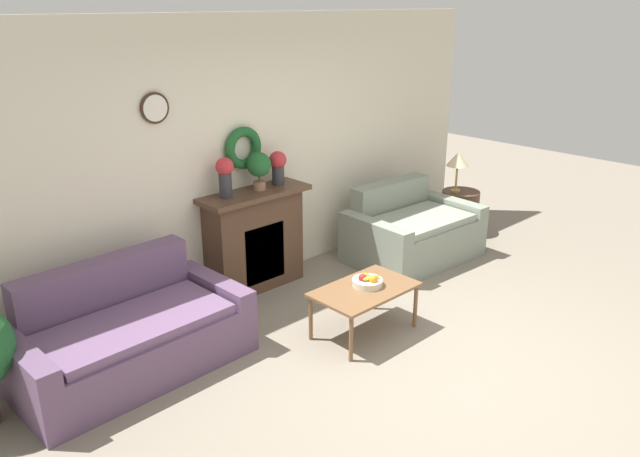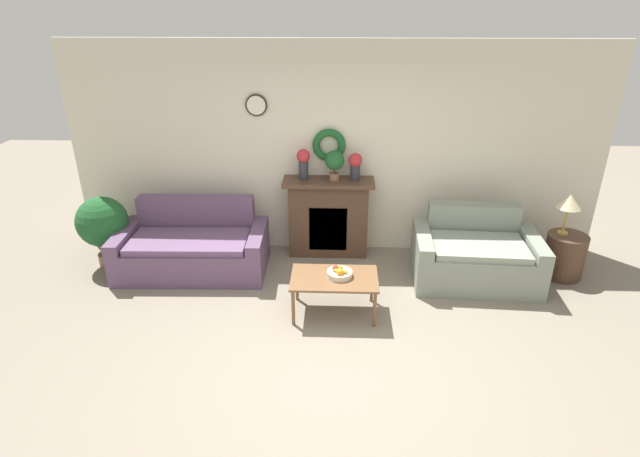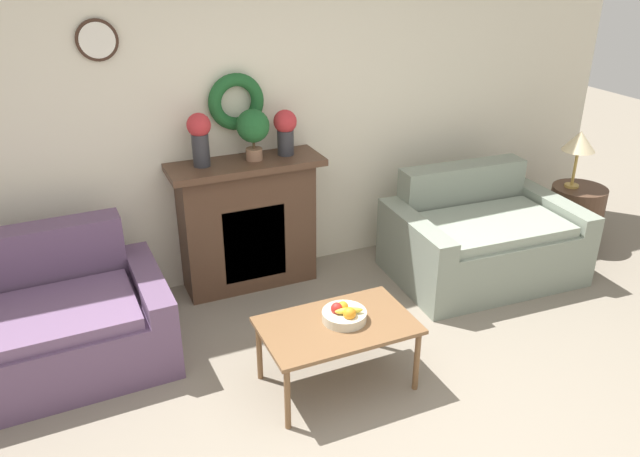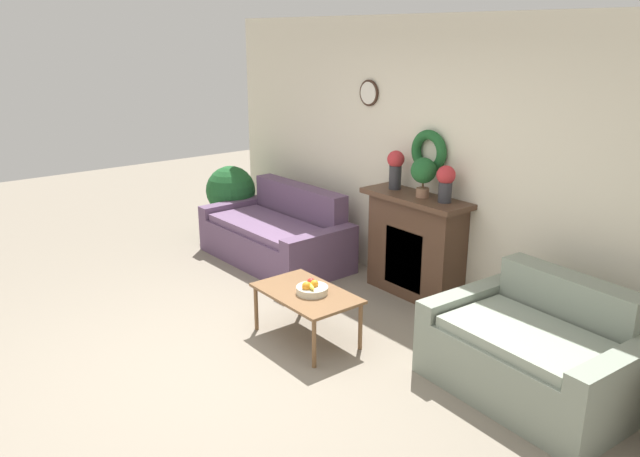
# 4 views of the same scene
# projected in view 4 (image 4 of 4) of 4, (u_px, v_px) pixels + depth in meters

# --- Properties ---
(ground_plane) EXTENTS (16.00, 16.00, 0.00)m
(ground_plane) POSITION_uv_depth(u_px,v_px,m) (216.00, 371.00, 4.88)
(ground_plane) COLOR gray
(wall_back) EXTENTS (6.80, 0.16, 2.70)m
(wall_back) POSITION_uv_depth(u_px,v_px,m) (440.00, 161.00, 5.95)
(wall_back) COLOR beige
(wall_back) RESTS_ON ground_plane
(fireplace) EXTENTS (1.15, 0.41, 1.04)m
(fireplace) POSITION_uv_depth(u_px,v_px,m) (415.00, 245.00, 6.15)
(fireplace) COLOR #4C3323
(fireplace) RESTS_ON ground_plane
(couch_left) EXTENTS (1.83, 1.00, 0.84)m
(couch_left) POSITION_uv_depth(u_px,v_px,m) (278.00, 236.00, 7.17)
(couch_left) COLOR #604766
(couch_left) RESTS_ON ground_plane
(loveseat_right) EXTENTS (1.49, 1.05, 0.83)m
(loveseat_right) POSITION_uv_depth(u_px,v_px,m) (535.00, 353.00, 4.52)
(loveseat_right) COLOR gray
(loveseat_right) RESTS_ON ground_plane
(coffee_table) EXTENTS (0.92, 0.56, 0.44)m
(coffee_table) POSITION_uv_depth(u_px,v_px,m) (306.00, 297.00, 5.27)
(coffee_table) COLOR brown
(coffee_table) RESTS_ON ground_plane
(fruit_bowl) EXTENTS (0.27, 0.27, 0.12)m
(fruit_bowl) POSITION_uv_depth(u_px,v_px,m) (312.00, 289.00, 5.22)
(fruit_bowl) COLOR beige
(fruit_bowl) RESTS_ON coffee_table
(vase_on_mantel_left) EXTENTS (0.17, 0.17, 0.39)m
(vase_on_mantel_left) POSITION_uv_depth(u_px,v_px,m) (396.00, 167.00, 6.16)
(vase_on_mantel_left) COLOR #2D2D33
(vase_on_mantel_left) RESTS_ON fireplace
(vase_on_mantel_right) EXTENTS (0.17, 0.17, 0.34)m
(vase_on_mantel_right) POSITION_uv_depth(u_px,v_px,m) (446.00, 181.00, 5.69)
(vase_on_mantel_right) COLOR #2D2D33
(vase_on_mantel_right) RESTS_ON fireplace
(potted_plant_on_mantel) EXTENTS (0.24, 0.24, 0.38)m
(potted_plant_on_mantel) POSITION_uv_depth(u_px,v_px,m) (423.00, 172.00, 5.86)
(potted_plant_on_mantel) COLOR #8E664C
(potted_plant_on_mantel) RESTS_ON fireplace
(potted_plant_floor_by_couch) EXTENTS (0.63, 0.63, 0.92)m
(potted_plant_floor_by_couch) POSITION_uv_depth(u_px,v_px,m) (231.00, 192.00, 7.95)
(potted_plant_floor_by_couch) COLOR #8E664C
(potted_plant_floor_by_couch) RESTS_ON ground_plane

